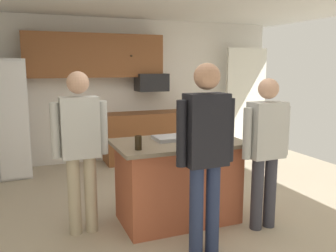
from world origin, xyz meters
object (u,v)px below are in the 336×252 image
Objects in this scene: kitchen_island at (178,181)px; glass_dark_ale at (221,133)px; microwave_over_range at (151,82)px; person_elder_center at (206,147)px; mug_ceramic_white at (191,132)px; glass_short_whisky at (138,143)px; glass_pilsner at (207,131)px; person_guest_left at (266,144)px; person_guest_by_door at (80,142)px; mug_blue_stoneware at (192,140)px; serving_tray at (174,138)px.

glass_dark_ale is (0.51, -0.07, 0.52)m from kitchen_island.
microwave_over_range is 0.31× the size of person_elder_center.
glass_dark_ale is at bearing -34.15° from person_elder_center.
glass_short_whisky reaches higher than mug_ceramic_white.
glass_dark_ale is at bearing -47.07° from glass_pilsner.
microwave_over_range is at bearing -6.30° from person_elder_center.
person_guest_left is (0.16, -3.20, -0.51)m from microwave_over_range.
person_elder_center is at bearing -129.21° from glass_dark_ale.
glass_short_whisky is (-0.46, 0.56, -0.04)m from person_elder_center.
glass_pilsner is (0.13, -0.16, 0.02)m from mug_ceramic_white.
glass_dark_ale is at bearing -7.80° from kitchen_island.
person_elder_center is (0.98, -0.87, 0.05)m from person_guest_by_door.
mug_blue_stoneware is (0.06, -0.23, 0.51)m from kitchen_island.
microwave_over_range is at bearing 79.04° from mug_blue_stoneware.
person_elder_center is 0.73m from glass_short_whisky.
microwave_over_range is 2.92m from kitchen_island.
glass_short_whisky is at bearing -150.82° from mug_ceramic_white.
person_elder_center is at bearing -101.36° from microwave_over_range.
mug_ceramic_white is at bearing 40.13° from kitchen_island.
glass_dark_ale reaches higher than serving_tray.
person_elder_center reaches higher than glass_short_whisky.
mug_blue_stoneware is (1.12, -0.32, -0.01)m from person_guest_by_door.
person_elder_center reaches higher than glass_pilsner.
mug_ceramic_white is 0.95× the size of glass_short_whisky.
kitchen_island is at bearing -103.15° from microwave_over_range.
glass_pilsner reaches higher than glass_dark_ale.
serving_tray is at bearing 97.87° from kitchen_island.
glass_dark_ale is at bearing -17.58° from serving_tray.
kitchen_island is 0.97m from person_elder_center.
person_guest_left is 12.81× the size of glass_dark_ale.
microwave_over_range is 4.41× the size of glass_dark_ale.
glass_pilsner is at bearing -22.24° from person_guest_left.
mug_blue_stoneware is at bearing -76.81° from serving_tray.
microwave_over_range is at bearing 87.63° from glass_dark_ale.
glass_pilsner is at bearing 41.51° from mug_blue_stoneware.
mug_ceramic_white is at bearing 10.57° from person_guest_by_door.
person_elder_center is at bearing -108.29° from mug_ceramic_white.
person_elder_center is at bearing -103.40° from mug_blue_stoneware.
glass_pilsner is at bearing 132.93° from glass_dark_ale.
kitchen_island is 0.87× the size of person_guest_left.
person_guest_left is at bearing -56.13° from glass_pilsner.
person_elder_center is 14.01× the size of glass_dark_ale.
person_guest_by_door is 1.31m from person_elder_center.
mug_ceramic_white reaches higher than mug_blue_stoneware.
person_guest_left is 0.78m from mug_blue_stoneware.
glass_dark_ale is (1.56, -0.16, 0.01)m from person_guest_by_door.
serving_tray is (-0.28, -0.12, -0.03)m from mug_ceramic_white.
microwave_over_range is 4.49× the size of mug_blue_stoneware.
mug_ceramic_white is (1.31, 0.13, -0.01)m from person_guest_by_door.
glass_short_whisky reaches higher than mug_blue_stoneware.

